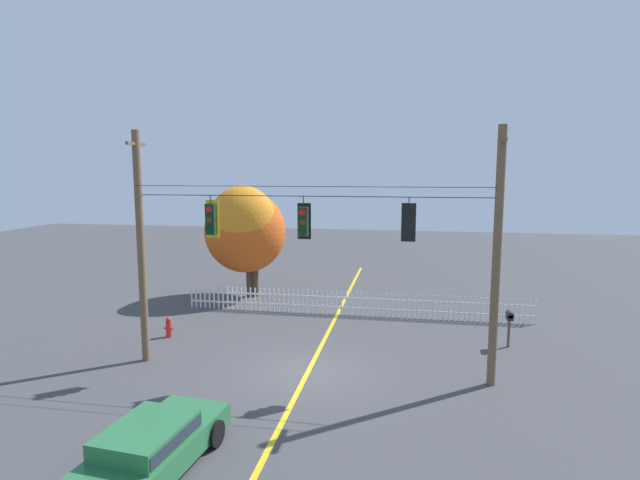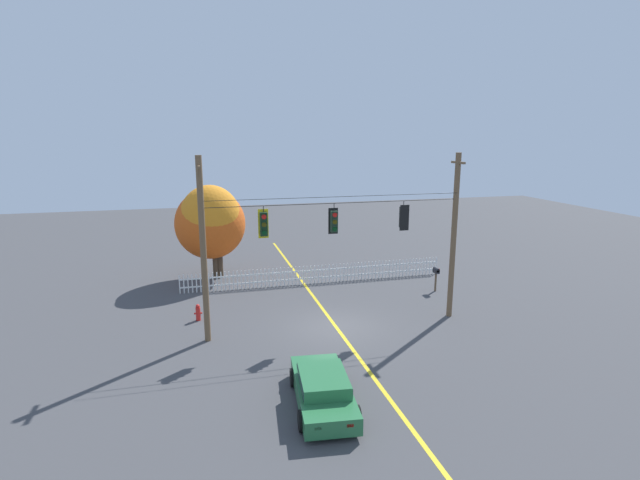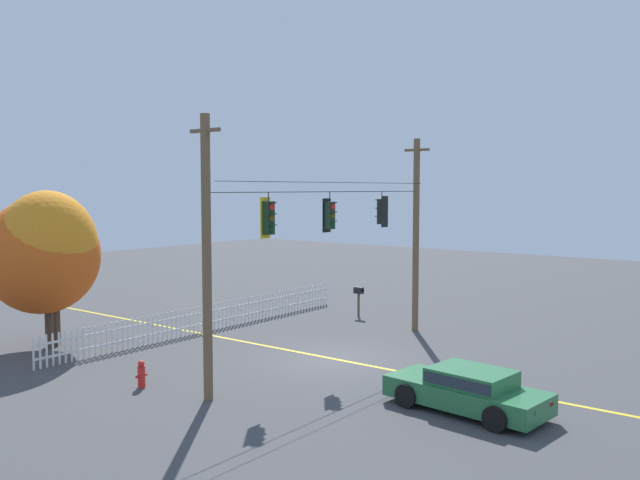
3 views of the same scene
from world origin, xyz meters
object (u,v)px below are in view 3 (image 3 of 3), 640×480
traffic_signal_westbound_side (382,211)px  autumn_maple_near_fence (42,254)px  fire_hydrant (141,374)px  autumn_maple_mid (49,246)px  traffic_signal_southbound_primary (268,218)px  roadside_mailbox (359,292)px  traffic_signal_northbound_primary (330,215)px  parked_car (468,389)px

traffic_signal_westbound_side → autumn_maple_near_fence: 12.48m
fire_hydrant → autumn_maple_mid: bearing=81.2°
traffic_signal_southbound_primary → roadside_mailbox: 11.34m
traffic_signal_northbound_primary → autumn_maple_mid: bearing=119.0°
autumn_maple_mid → fire_hydrant: (-1.01, -6.51, -3.37)m
autumn_maple_near_fence → roadside_mailbox: autumn_maple_near_fence is taller
autumn_maple_mid → parked_car: size_ratio=1.32×
parked_car → roadside_mailbox: roadside_mailbox is taller
autumn_maple_mid → parked_car: autumn_maple_mid is taller
roadside_mailbox → traffic_signal_northbound_primary: bearing=-153.0°
traffic_signal_southbound_primary → autumn_maple_mid: bearing=101.9°
autumn_maple_near_fence → roadside_mailbox: size_ratio=4.04×
traffic_signal_westbound_side → autumn_maple_mid: bearing=132.5°
traffic_signal_northbound_primary → roadside_mailbox: traffic_signal_northbound_primary is taller
traffic_signal_westbound_side → roadside_mailbox: size_ratio=0.97×
traffic_signal_northbound_primary → autumn_maple_near_fence: traffic_signal_northbound_primary is taller
traffic_signal_northbound_primary → autumn_maple_near_fence: bearing=119.1°
traffic_signal_northbound_primary → fire_hydrant: 7.87m
traffic_signal_southbound_primary → autumn_maple_near_fence: traffic_signal_southbound_primary is taller
traffic_signal_westbound_side → fire_hydrant: bearing=165.1°
autumn_maple_mid → fire_hydrant: bearing=-98.8°
traffic_signal_southbound_primary → roadside_mailbox: traffic_signal_southbound_primary is taller
traffic_signal_northbound_primary → autumn_maple_mid: size_ratio=0.24×
traffic_signal_westbound_side → autumn_maple_mid: size_ratio=0.23×
fire_hydrant → autumn_maple_near_fence: bearing=82.6°
traffic_signal_westbound_side → autumn_maple_near_fence: bearing=132.3°
traffic_signal_southbound_primary → autumn_maple_near_fence: 9.48m
autumn_maple_near_fence → fire_hydrant: bearing=-97.4°
autumn_maple_near_fence → traffic_signal_westbound_side: bearing=-47.7°
traffic_signal_southbound_primary → traffic_signal_westbound_side: 6.32m
traffic_signal_westbound_side → parked_car: bearing=-131.4°
traffic_signal_southbound_primary → parked_car: (0.96, -6.09, -4.34)m
roadside_mailbox → autumn_maple_near_fence: bearing=155.2°
fire_hydrant → traffic_signal_westbound_side: bearing=-14.9°
traffic_signal_westbound_side → fire_hydrant: size_ratio=1.66×
fire_hydrant → roadside_mailbox: bearing=5.0°
roadside_mailbox → fire_hydrant: bearing=-175.0°
traffic_signal_westbound_side → fire_hydrant: (-9.21, 2.45, -4.57)m
traffic_signal_northbound_primary → parked_car: (-2.11, -6.09, -4.32)m
fire_hydrant → parked_car: bearing=-65.7°
autumn_maple_mid → traffic_signal_northbound_primary: bearing=-61.0°
traffic_signal_westbound_side → roadside_mailbox: (3.74, 3.59, -3.86)m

